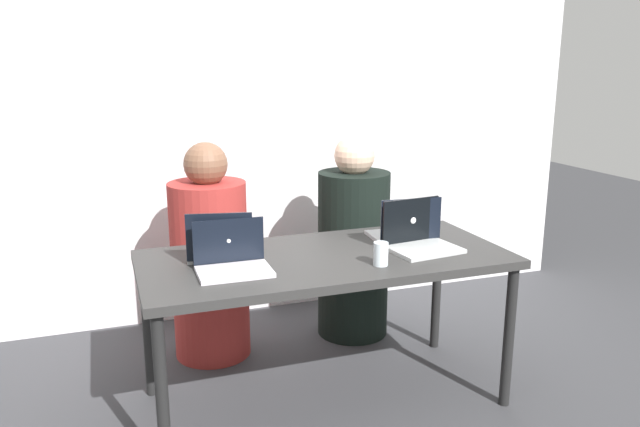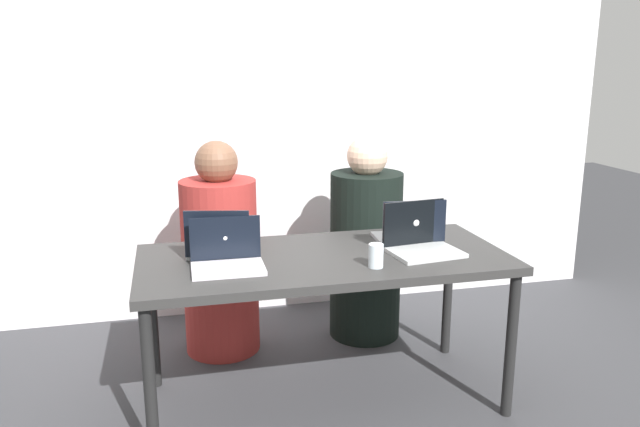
{
  "view_description": "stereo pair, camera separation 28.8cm",
  "coord_description": "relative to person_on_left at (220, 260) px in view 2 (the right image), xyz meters",
  "views": [
    {
      "loc": [
        -0.94,
        -2.57,
        1.6
      ],
      "look_at": [
        0.0,
        0.08,
        0.91
      ],
      "focal_mm": 35.0,
      "sensor_mm": 36.0,
      "label": 1
    },
    {
      "loc": [
        -0.67,
        -2.65,
        1.6
      ],
      "look_at": [
        0.0,
        0.08,
        0.91
      ],
      "focal_mm": 35.0,
      "sensor_mm": 36.0,
      "label": 2
    }
  ],
  "objects": [
    {
      "name": "person_on_right",
      "position": [
        0.84,
        0.0,
        0.0
      ],
      "size": [
        0.51,
        0.51,
        1.2
      ],
      "rotation": [
        0.0,
        0.0,
        2.87
      ],
      "color": "black",
      "rests_on": "ground"
    },
    {
      "name": "laptop_front_right",
      "position": [
        0.88,
        -0.73,
        0.25
      ],
      "size": [
        0.34,
        0.29,
        0.23
      ],
      "rotation": [
        0.0,
        0.0,
        0.13
      ],
      "color": "#B3B7B7",
      "rests_on": "desk"
    },
    {
      "name": "laptop_back_right",
      "position": [
        0.88,
        -0.56,
        0.25
      ],
      "size": [
        0.33,
        0.27,
        0.22
      ],
      "rotation": [
        0.0,
        0.0,
        3.07
      ],
      "color": "#B1B2B6",
      "rests_on": "desk"
    },
    {
      "name": "laptop_front_left",
      "position": [
        -0.03,
        -0.75,
        0.25
      ],
      "size": [
        0.31,
        0.25,
        0.21
      ],
      "rotation": [
        0.0,
        0.0,
        -0.02
      ],
      "color": "silver",
      "rests_on": "desk"
    },
    {
      "name": "ground_plane",
      "position": [
        0.42,
        -0.68,
        -0.53
      ],
      "size": [
        12.0,
        12.0,
        0.0
      ],
      "primitive_type": "plane",
      "color": "#36363A"
    },
    {
      "name": "back_wall",
      "position": [
        0.42,
        0.6,
        0.67
      ],
      "size": [
        4.5,
        0.1,
        2.39
      ],
      "primitive_type": "cube",
      "color": "silver",
      "rests_on": "ground"
    },
    {
      "name": "desk",
      "position": [
        0.42,
        -0.68,
        0.14
      ],
      "size": [
        1.68,
        0.76,
        0.73
      ],
      "color": "#2D2D2C",
      "rests_on": "ground"
    },
    {
      "name": "laptop_back_left",
      "position": [
        -0.04,
        -0.57,
        0.25
      ],
      "size": [
        0.33,
        0.3,
        0.23
      ],
      "rotation": [
        0.0,
        0.0,
        2.93
      ],
      "color": "silver",
      "rests_on": "desk"
    },
    {
      "name": "person_on_left",
      "position": [
        0.0,
        0.0,
        0.0
      ],
      "size": [
        0.51,
        0.51,
        1.19
      ],
      "rotation": [
        0.0,
        0.0,
        3.4
      ],
      "color": "maroon",
      "rests_on": "ground"
    },
    {
      "name": "water_glass_right",
      "position": [
        0.6,
        -0.89,
        0.25
      ],
      "size": [
        0.06,
        0.06,
        0.1
      ],
      "color": "silver",
      "rests_on": "desk"
    }
  ]
}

